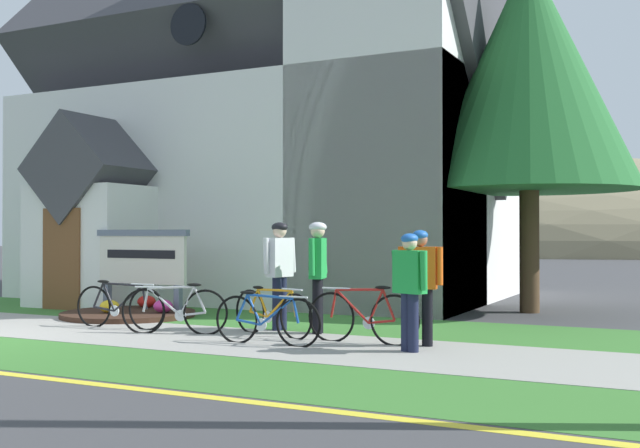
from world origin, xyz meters
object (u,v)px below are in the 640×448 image
object	(u,v)px
cyclist_in_yellow_jersey	(420,279)
cyclist_in_white_jersey	(318,268)
cyclist_in_orange_jersey	(280,266)
church_sign	(142,259)
bicycle_yellow	(272,312)
bicycle_red	(175,310)
roadside_conifer	(529,72)
bicycle_black	(266,319)
cyclist_in_green_jersey	(410,284)
bicycle_silver	(363,317)
bicycle_green	(119,306)

from	to	relation	value
cyclist_in_yellow_jersey	cyclist_in_white_jersey	xyz separation A→B (m)	(-1.86, 0.54, 0.10)
cyclist_in_yellow_jersey	cyclist_in_orange_jersey	bearing A→B (deg)	165.95
church_sign	cyclist_in_orange_jersey	xyz separation A→B (m)	(3.53, -0.86, -0.04)
bicycle_yellow	bicycle_red	xyz separation A→B (m)	(-1.47, -0.49, 0.01)
church_sign	roadside_conifer	xyz separation A→B (m)	(6.64, 3.78, 3.72)
bicycle_red	cyclist_in_orange_jersey	xyz separation A→B (m)	(1.26, 1.11, 0.67)
bicycle_red	bicycle_black	distance (m)	1.91
bicycle_red	cyclist_in_green_jersey	distance (m)	3.95
bicycle_red	cyclist_in_yellow_jersey	size ratio (longest dim) A/B	1.03
cyclist_in_green_jersey	cyclist_in_yellow_jersey	distance (m)	0.56
bicycle_yellow	cyclist_in_orange_jersey	world-z (taller)	cyclist_in_orange_jersey
church_sign	bicycle_silver	world-z (taller)	church_sign
cyclist_in_white_jersey	cyclist_in_orange_jersey	distance (m)	0.75
cyclist_in_orange_jersey	bicycle_black	bearing A→B (deg)	-67.39
bicycle_green	cyclist_in_orange_jersey	world-z (taller)	cyclist_in_orange_jersey
cyclist_in_orange_jersey	cyclist_in_green_jersey	bearing A→B (deg)	-24.53
bicycle_silver	cyclist_in_white_jersey	distance (m)	1.39
bicycle_yellow	cyclist_in_white_jersey	xyz separation A→B (m)	(0.54, 0.51, 0.67)
bicycle_yellow	cyclist_in_orange_jersey	distance (m)	0.94
cyclist_in_green_jersey	cyclist_in_orange_jersey	world-z (taller)	cyclist_in_orange_jersey
bicycle_yellow	cyclist_in_green_jersey	distance (m)	2.57
bicycle_yellow	cyclist_in_green_jersey	xyz separation A→B (m)	(2.44, -0.60, 0.54)
cyclist_in_yellow_jersey	roadside_conifer	size ratio (longest dim) A/B	0.23
bicycle_red	cyclist_in_green_jersey	world-z (taller)	cyclist_in_green_jersey
church_sign	cyclist_in_white_jersey	size ratio (longest dim) A/B	1.28
bicycle_silver	bicycle_red	xyz separation A→B (m)	(-3.04, -0.35, -0.01)
bicycle_red	cyclist_in_orange_jersey	world-z (taller)	cyclist_in_orange_jersey
bicycle_silver	bicycle_red	world-z (taller)	bicycle_silver
church_sign	cyclist_in_green_jersey	bearing A→B (deg)	-18.52
church_sign	cyclist_in_yellow_jersey	world-z (taller)	church_sign
cyclist_in_yellow_jersey	roadside_conifer	xyz separation A→B (m)	(0.50, 5.29, 3.86)
bicycle_yellow	bicycle_black	distance (m)	0.96
cyclist_in_green_jersey	roadside_conifer	bearing A→B (deg)	85.56
church_sign	cyclist_in_white_jersey	bearing A→B (deg)	-12.77
bicycle_silver	roadside_conifer	world-z (taller)	roadside_conifer
cyclist_in_green_jersey	cyclist_in_white_jersey	bearing A→B (deg)	149.96
cyclist_in_white_jersey	bicycle_green	bearing A→B (deg)	-165.83
bicycle_green	bicycle_black	distance (m)	3.19
church_sign	cyclist_in_yellow_jersey	xyz separation A→B (m)	(6.14, -1.51, -0.14)
bicycle_black	cyclist_in_yellow_jersey	xyz separation A→B (m)	(1.99, 0.83, 0.58)
cyclist_in_green_jersey	cyclist_in_white_jersey	distance (m)	2.21
bicycle_yellow	bicycle_black	world-z (taller)	bicycle_black
cyclist_in_green_jersey	bicycle_yellow	bearing A→B (deg)	166.28
cyclist_in_white_jersey	roadside_conifer	xyz separation A→B (m)	(2.36, 4.75, 3.76)
church_sign	bicycle_red	size ratio (longest dim) A/B	1.35
bicycle_black	cyclist_in_white_jersey	bearing A→B (deg)	84.62
bicycle_silver	cyclist_in_yellow_jersey	world-z (taller)	cyclist_in_yellow_jersey
bicycle_red	cyclist_in_white_jersey	world-z (taller)	cyclist_in_white_jersey
cyclist_in_green_jersey	cyclist_in_orange_jersey	size ratio (longest dim) A/B	0.90
bicycle_silver	roadside_conifer	distance (m)	7.10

